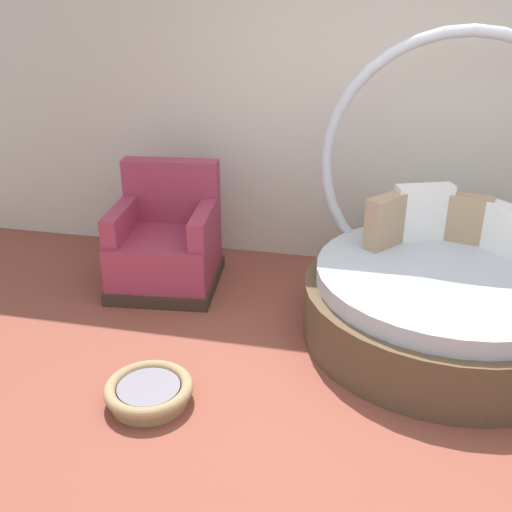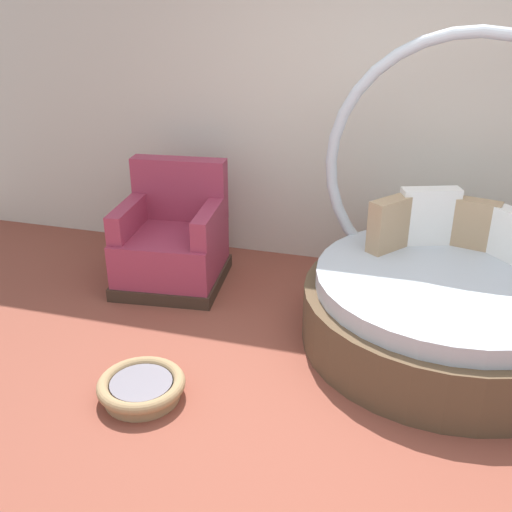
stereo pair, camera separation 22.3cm
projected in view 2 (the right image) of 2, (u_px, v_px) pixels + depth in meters
name	position (u px, v px, depth m)	size (l,w,h in m)	color
ground_plane	(332.00, 415.00, 3.32)	(8.00, 8.00, 0.02)	brown
back_wall	(388.00, 73.00, 4.48)	(8.00, 0.12, 3.16)	beige
round_daybed	(448.00, 288.00, 3.90)	(1.87, 1.87, 1.97)	brown
red_armchair	(173.00, 242.00, 4.68)	(0.88, 0.88, 0.94)	#38281E
pet_basket	(142.00, 387.00, 3.42)	(0.51, 0.51, 0.13)	#9E7F56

